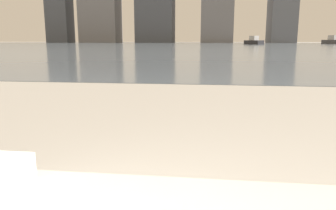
# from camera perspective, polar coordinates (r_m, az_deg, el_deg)

# --- Properties ---
(harbor_water) EXTENTS (180.00, 110.00, 0.01)m
(harbor_water) POSITION_cam_1_polar(r_m,az_deg,el_deg) (61.93, 7.06, 10.32)
(harbor_water) COLOR slate
(harbor_water) RESTS_ON ground_plane
(harbor_boat_2) EXTENTS (3.90, 5.71, 2.03)m
(harbor_boat_2) POSITION_cam_1_polar(r_m,az_deg,el_deg) (87.96, 26.78, 9.94)
(harbor_boat_2) COLOR #4C4C51
(harbor_boat_2) RESTS_ON harbor_water
(harbor_boat_3) EXTENTS (3.89, 4.99, 1.81)m
(harbor_boat_3) POSITION_cam_1_polar(r_m,az_deg,el_deg) (73.77, 14.72, 10.68)
(harbor_boat_3) COLOR #2D2D33
(harbor_boat_3) RESTS_ON harbor_water
(skyline_tower_0) EXTENTS (8.10, 7.28, 26.15)m
(skyline_tower_0) POSITION_cam_1_polar(r_m,az_deg,el_deg) (130.76, -18.46, 16.03)
(skyline_tower_0) COLOR #4C515B
(skyline_tower_0) RESTS_ON ground_plane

